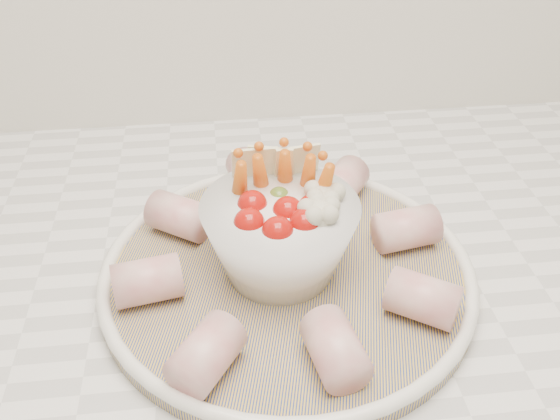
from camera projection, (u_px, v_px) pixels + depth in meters
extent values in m
cube|color=silver|center=(345.00, 281.00, 0.59)|extent=(2.04, 0.62, 0.04)
cylinder|color=navy|center=(287.00, 275.00, 0.56)|extent=(0.40, 0.40, 0.01)
torus|color=white|center=(287.00, 269.00, 0.56)|extent=(0.33, 0.33, 0.01)
sphere|color=#AC100B|center=(249.00, 223.00, 0.50)|extent=(0.03, 0.03, 0.03)
sphere|color=#AC100B|center=(278.00, 232.00, 0.49)|extent=(0.03, 0.03, 0.03)
sphere|color=#AC100B|center=(305.00, 223.00, 0.50)|extent=(0.03, 0.03, 0.03)
sphere|color=#AC100B|center=(252.00, 205.00, 0.52)|extent=(0.03, 0.03, 0.03)
sphere|color=#AC100B|center=(288.00, 211.00, 0.51)|extent=(0.03, 0.03, 0.03)
sphere|color=#AC100B|center=(313.00, 209.00, 0.51)|extent=(0.03, 0.03, 0.03)
sphere|color=#517025|center=(279.00, 197.00, 0.53)|extent=(0.02, 0.02, 0.02)
cone|color=#CB5913|center=(260.00, 179.00, 0.54)|extent=(0.03, 0.04, 0.06)
cone|color=#CB5913|center=(285.00, 174.00, 0.54)|extent=(0.02, 0.04, 0.06)
cone|color=#CB5913|center=(308.00, 179.00, 0.54)|extent=(0.02, 0.03, 0.06)
cone|color=#CB5913|center=(240.00, 186.00, 0.53)|extent=(0.02, 0.04, 0.06)
cone|color=#CB5913|center=(323.00, 189.00, 0.52)|extent=(0.03, 0.04, 0.06)
sphere|color=beige|center=(324.00, 200.00, 0.52)|extent=(0.03, 0.03, 0.03)
sphere|color=beige|center=(319.00, 217.00, 0.50)|extent=(0.03, 0.03, 0.03)
cube|color=beige|center=(272.00, 167.00, 0.55)|extent=(0.04, 0.02, 0.04)
cube|color=beige|center=(297.00, 166.00, 0.55)|extent=(0.04, 0.02, 0.04)
cube|color=beige|center=(255.00, 168.00, 0.55)|extent=(0.04, 0.01, 0.04)
cylinder|color=#C3595C|center=(406.00, 229.00, 0.57)|extent=(0.06, 0.05, 0.04)
cylinder|color=#C3595C|center=(342.00, 184.00, 0.63)|extent=(0.06, 0.07, 0.04)
cylinder|color=#C3595C|center=(249.00, 176.00, 0.64)|extent=(0.05, 0.06, 0.04)
cylinder|color=#C3595C|center=(180.00, 216.00, 0.59)|extent=(0.07, 0.06, 0.04)
cylinder|color=#C3595C|center=(147.00, 281.00, 0.52)|extent=(0.06, 0.05, 0.04)
cylinder|color=#C3595C|center=(206.00, 354.00, 0.45)|extent=(0.06, 0.07, 0.04)
cylinder|color=#C3595C|center=(335.00, 349.00, 0.46)|extent=(0.05, 0.06, 0.04)
cylinder|color=#C3595C|center=(423.00, 298.00, 0.50)|extent=(0.07, 0.06, 0.04)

